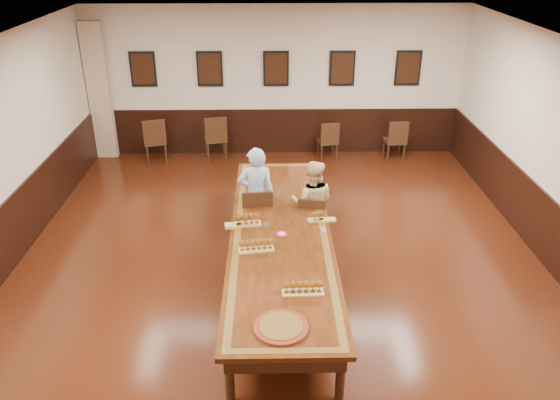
{
  "coord_description": "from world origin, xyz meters",
  "views": [
    {
      "loc": [
        -0.13,
        -6.6,
        4.52
      ],
      "look_at": [
        0.0,
        0.5,
        1.0
      ],
      "focal_mm": 35.0,
      "sensor_mm": 36.0,
      "label": 1
    }
  ],
  "objects_px": {
    "chair_man": "(257,215)",
    "conference_table": "(281,241)",
    "spare_chair_a": "(155,140)",
    "person_man": "(256,195)",
    "spare_chair_b": "(215,137)",
    "person_woman": "(312,203)",
    "chair_woman": "(312,220)",
    "carved_platter": "(281,327)",
    "spare_chair_c": "(328,140)",
    "spare_chair_d": "(395,139)"
  },
  "relations": [
    {
      "from": "chair_man",
      "to": "person_woman",
      "type": "distance_m",
      "value": 0.89
    },
    {
      "from": "chair_woman",
      "to": "person_man",
      "type": "distance_m",
      "value": 0.95
    },
    {
      "from": "spare_chair_c",
      "to": "person_woman",
      "type": "distance_m",
      "value": 3.65
    },
    {
      "from": "spare_chair_b",
      "to": "person_woman",
      "type": "xyz_separation_m",
      "value": [
        1.84,
        -3.62,
        0.2
      ]
    },
    {
      "from": "spare_chair_b",
      "to": "spare_chair_d",
      "type": "distance_m",
      "value": 3.89
    },
    {
      "from": "person_woman",
      "to": "spare_chair_a",
      "type": "bearing_deg",
      "value": -41.18
    },
    {
      "from": "spare_chair_a",
      "to": "spare_chair_b",
      "type": "xyz_separation_m",
      "value": [
        1.28,
        0.12,
        0.0
      ]
    },
    {
      "from": "person_woman",
      "to": "conference_table",
      "type": "relative_size",
      "value": 0.28
    },
    {
      "from": "person_man",
      "to": "person_woman",
      "type": "height_order",
      "value": "person_man"
    },
    {
      "from": "chair_man",
      "to": "person_woman",
      "type": "relative_size",
      "value": 0.71
    },
    {
      "from": "conference_table",
      "to": "chair_woman",
      "type": "bearing_deg",
      "value": 60.75
    },
    {
      "from": "chair_woman",
      "to": "chair_man",
      "type": "bearing_deg",
      "value": 0.83
    },
    {
      "from": "spare_chair_c",
      "to": "spare_chair_b",
      "type": "bearing_deg",
      "value": -9.55
    },
    {
      "from": "spare_chair_a",
      "to": "conference_table",
      "type": "xyz_separation_m",
      "value": [
        2.61,
        -4.49,
        0.12
      ]
    },
    {
      "from": "chair_man",
      "to": "spare_chair_a",
      "type": "distance_m",
      "value": 4.16
    },
    {
      "from": "spare_chair_d",
      "to": "conference_table",
      "type": "bearing_deg",
      "value": 56.5
    },
    {
      "from": "chair_man",
      "to": "carved_platter",
      "type": "height_order",
      "value": "chair_man"
    },
    {
      "from": "spare_chair_a",
      "to": "spare_chair_d",
      "type": "bearing_deg",
      "value": 167.0
    },
    {
      "from": "carved_platter",
      "to": "spare_chair_b",
      "type": "bearing_deg",
      "value": 100.91
    },
    {
      "from": "chair_man",
      "to": "spare_chair_d",
      "type": "xyz_separation_m",
      "value": [
        2.92,
        3.52,
        -0.04
      ]
    },
    {
      "from": "conference_table",
      "to": "person_man",
      "type": "bearing_deg",
      "value": 108.28
    },
    {
      "from": "spare_chair_b",
      "to": "person_man",
      "type": "relative_size",
      "value": 0.63
    },
    {
      "from": "person_man",
      "to": "spare_chair_d",
      "type": "bearing_deg",
      "value": -135.53
    },
    {
      "from": "conference_table",
      "to": "carved_platter",
      "type": "distance_m",
      "value": 2.07
    },
    {
      "from": "chair_woman",
      "to": "spare_chair_d",
      "type": "relative_size",
      "value": 0.98
    },
    {
      "from": "person_man",
      "to": "person_woman",
      "type": "bearing_deg",
      "value": 168.28
    },
    {
      "from": "spare_chair_d",
      "to": "carved_platter",
      "type": "bearing_deg",
      "value": 64.52
    },
    {
      "from": "person_woman",
      "to": "person_man",
      "type": "bearing_deg",
      "value": 0.27
    },
    {
      "from": "chair_woman",
      "to": "spare_chair_c",
      "type": "xyz_separation_m",
      "value": [
        0.61,
        3.68,
        -0.02
      ]
    },
    {
      "from": "chair_woman",
      "to": "carved_platter",
      "type": "distance_m",
      "value": 3.02
    },
    {
      "from": "chair_man",
      "to": "conference_table",
      "type": "height_order",
      "value": "chair_man"
    },
    {
      "from": "chair_woman",
      "to": "person_man",
      "type": "bearing_deg",
      "value": -5.9
    },
    {
      "from": "spare_chair_a",
      "to": "person_man",
      "type": "relative_size",
      "value": 0.62
    },
    {
      "from": "spare_chair_a",
      "to": "person_woman",
      "type": "distance_m",
      "value": 4.69
    },
    {
      "from": "carved_platter",
      "to": "chair_man",
      "type": "bearing_deg",
      "value": 95.9
    },
    {
      "from": "spare_chair_d",
      "to": "person_woman",
      "type": "bearing_deg",
      "value": 55.88
    },
    {
      "from": "person_man",
      "to": "spare_chair_a",
      "type": "bearing_deg",
      "value": -61.43
    },
    {
      "from": "chair_woman",
      "to": "spare_chair_c",
      "type": "relative_size",
      "value": 1.04
    },
    {
      "from": "person_woman",
      "to": "conference_table",
      "type": "bearing_deg",
      "value": 69.67
    },
    {
      "from": "spare_chair_a",
      "to": "conference_table",
      "type": "distance_m",
      "value": 5.19
    },
    {
      "from": "person_woman",
      "to": "carved_platter",
      "type": "relative_size",
      "value": 2.25
    },
    {
      "from": "spare_chair_c",
      "to": "conference_table",
      "type": "height_order",
      "value": "spare_chair_c"
    },
    {
      "from": "chair_man",
      "to": "conference_table",
      "type": "distance_m",
      "value": 1.06
    },
    {
      "from": "chair_woman",
      "to": "carved_platter",
      "type": "height_order",
      "value": "chair_woman"
    },
    {
      "from": "spare_chair_c",
      "to": "carved_platter",
      "type": "xyz_separation_m",
      "value": [
        -1.15,
        -6.64,
        0.34
      ]
    },
    {
      "from": "person_man",
      "to": "person_woman",
      "type": "xyz_separation_m",
      "value": [
        0.88,
        -0.1,
        -0.09
      ]
    },
    {
      "from": "chair_woman",
      "to": "spare_chair_d",
      "type": "xyz_separation_m",
      "value": [
        2.07,
        3.62,
        0.01
      ]
    },
    {
      "from": "spare_chair_b",
      "to": "conference_table",
      "type": "bearing_deg",
      "value": 94.2
    },
    {
      "from": "spare_chair_b",
      "to": "person_man",
      "type": "distance_m",
      "value": 3.66
    },
    {
      "from": "chair_woman",
      "to": "spare_chair_a",
      "type": "height_order",
      "value": "spare_chair_a"
    }
  ]
}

